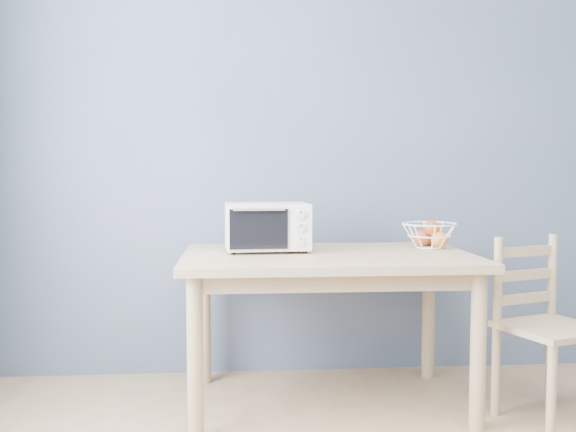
{
  "coord_description": "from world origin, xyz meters",
  "views": [
    {
      "loc": [
        -0.64,
        -1.37,
        1.15
      ],
      "look_at": [
        -0.4,
        1.75,
        0.93
      ],
      "focal_mm": 40.0,
      "sensor_mm": 36.0,
      "label": 1
    }
  ],
  "objects": [
    {
      "name": "fruit_basket",
      "position": [
        0.34,
        1.86,
        0.82
      ],
      "size": [
        0.31,
        0.31,
        0.14
      ],
      "rotation": [
        0.0,
        0.0,
        -0.08
      ],
      "color": "white",
      "rests_on": "dining_table"
    },
    {
      "name": "room",
      "position": [
        0.0,
        0.0,
        1.3
      ],
      "size": [
        4.01,
        4.51,
        2.61
      ],
      "color": "tan",
      "rests_on": "ground"
    },
    {
      "name": "dining_table",
      "position": [
        -0.21,
        1.7,
        0.65
      ],
      "size": [
        1.4,
        0.9,
        0.75
      ],
      "color": "tan",
      "rests_on": "ground"
    },
    {
      "name": "dining_chair",
      "position": [
        0.76,
        1.43,
        0.42
      ],
      "size": [
        0.5,
        0.5,
        0.84
      ],
      "rotation": [
        0.0,
        0.0,
        0.33
      ],
      "color": "tan",
      "rests_on": "ground"
    },
    {
      "name": "toaster_oven",
      "position": [
        -0.52,
        1.79,
        0.88
      ],
      "size": [
        0.42,
        0.32,
        0.24
      ],
      "rotation": [
        0.0,
        0.0,
        0.06
      ],
      "color": "white",
      "rests_on": "dining_table"
    }
  ]
}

